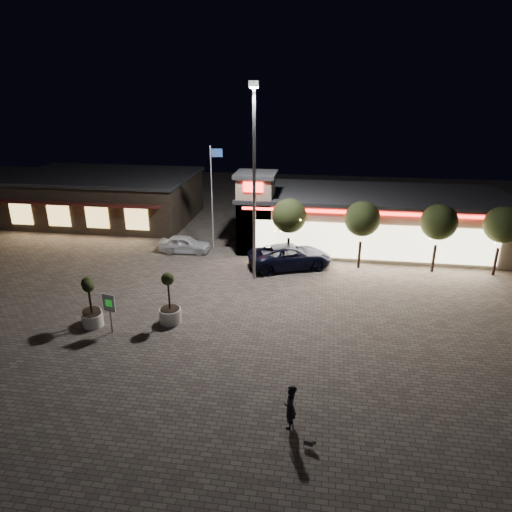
# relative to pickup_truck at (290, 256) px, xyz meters

# --- Properties ---
(ground) EXTENTS (90.00, 90.00, 0.00)m
(ground) POSITION_rel_pickup_truck_xyz_m (-4.19, -10.36, -0.82)
(ground) COLOR slate
(ground) RESTS_ON ground
(retail_building) EXTENTS (20.40, 8.40, 6.10)m
(retail_building) POSITION_rel_pickup_truck_xyz_m (5.31, 5.46, 1.39)
(retail_building) COLOR tan
(retail_building) RESTS_ON ground
(restaurant_building) EXTENTS (16.40, 11.00, 4.30)m
(restaurant_building) POSITION_rel_pickup_truck_xyz_m (-18.19, 9.62, 1.34)
(restaurant_building) COLOR #382D23
(restaurant_building) RESTS_ON ground
(floodlight_pole) EXTENTS (0.60, 0.40, 12.38)m
(floodlight_pole) POSITION_rel_pickup_truck_xyz_m (-2.19, -2.36, 6.20)
(floodlight_pole) COLOR gray
(floodlight_pole) RESTS_ON ground
(flagpole) EXTENTS (0.95, 0.10, 8.00)m
(flagpole) POSITION_rel_pickup_truck_xyz_m (-6.10, 2.64, 3.93)
(flagpole) COLOR white
(flagpole) RESTS_ON ground
(string_tree_a) EXTENTS (2.42, 2.42, 4.79)m
(string_tree_a) POSITION_rel_pickup_truck_xyz_m (-0.19, 0.64, 2.74)
(string_tree_a) COLOR #332319
(string_tree_a) RESTS_ON ground
(string_tree_b) EXTENTS (2.42, 2.42, 4.79)m
(string_tree_b) POSITION_rel_pickup_truck_xyz_m (4.81, 0.64, 2.74)
(string_tree_b) COLOR #332319
(string_tree_b) RESTS_ON ground
(string_tree_c) EXTENTS (2.42, 2.42, 4.79)m
(string_tree_c) POSITION_rel_pickup_truck_xyz_m (9.81, 0.64, 2.74)
(string_tree_c) COLOR #332319
(string_tree_c) RESTS_ON ground
(string_tree_d) EXTENTS (2.42, 2.42, 4.79)m
(string_tree_d) POSITION_rel_pickup_truck_xyz_m (13.81, 0.64, 2.74)
(string_tree_d) COLOR #332319
(string_tree_d) RESTS_ON ground
(pickup_truck) EXTENTS (6.47, 4.69, 1.64)m
(pickup_truck) POSITION_rel_pickup_truck_xyz_m (0.00, 0.00, 0.00)
(pickup_truck) COLOR black
(pickup_truck) RESTS_ON ground
(white_sedan) EXTENTS (3.98, 1.74, 1.34)m
(white_sedan) POSITION_rel_pickup_truck_xyz_m (-8.24, 1.74, -0.15)
(white_sedan) COLOR white
(white_sedan) RESTS_ON ground
(pedestrian) EXTENTS (0.52, 0.71, 1.83)m
(pedestrian) POSITION_rel_pickup_truck_xyz_m (1.30, -16.05, 0.10)
(pedestrian) COLOR black
(pedestrian) RESTS_ON ground
(dog) EXTENTS (0.46, 0.23, 0.25)m
(dog) POSITION_rel_pickup_truck_xyz_m (2.13, -17.03, -0.57)
(dog) COLOR #59514C
(dog) RESTS_ON ground
(planter_left) EXTENTS (1.10, 1.10, 2.70)m
(planter_left) POSITION_rel_pickup_truck_xyz_m (-9.99, -9.66, 0.01)
(planter_left) COLOR white
(planter_left) RESTS_ON ground
(planter_mid) EXTENTS (1.08, 1.08, 2.64)m
(planter_mid) POSITION_rel_pickup_truck_xyz_m (-9.79, -9.94, -0.00)
(planter_mid) COLOR white
(planter_mid) RESTS_ON ground
(planter_right) EXTENTS (1.19, 1.19, 2.93)m
(planter_right) POSITION_rel_pickup_truck_xyz_m (-5.79, -8.95, 0.09)
(planter_right) COLOR white
(planter_right) RESTS_ON ground
(valet_sign) EXTENTS (0.72, 0.21, 2.19)m
(valet_sign) POSITION_rel_pickup_truck_xyz_m (-8.48, -10.45, 0.71)
(valet_sign) COLOR gray
(valet_sign) RESTS_ON ground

